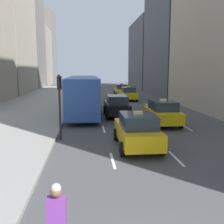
# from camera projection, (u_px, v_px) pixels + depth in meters

# --- Properties ---
(sidewalk_left) EXTENTS (8.00, 66.00, 0.15)m
(sidewalk_left) POSITION_uv_depth(u_px,v_px,m) (36.00, 104.00, 29.26)
(sidewalk_left) COLOR gray
(sidewalk_left) RESTS_ON ground
(lane_markings) EXTENTS (5.72, 56.00, 0.01)m
(lane_markings) POSITION_uv_depth(u_px,v_px,m) (126.00, 109.00, 26.23)
(lane_markings) COLOR white
(lane_markings) RESTS_ON ground
(building_row_left) EXTENTS (6.00, 86.11, 22.35)m
(building_row_left) POSITION_uv_depth(u_px,v_px,m) (4.00, 27.00, 40.88)
(building_row_left) COLOR #4C515B
(building_row_left) RESTS_ON ground
(taxi_lead) EXTENTS (2.02, 4.40, 1.87)m
(taxi_lead) POSITION_uv_depth(u_px,v_px,m) (137.00, 130.00, 13.00)
(taxi_lead) COLOR yellow
(taxi_lead) RESTS_ON ground
(taxi_second) EXTENTS (2.02, 4.40, 1.87)m
(taxi_second) POSITION_uv_depth(u_px,v_px,m) (128.00, 94.00, 33.62)
(taxi_second) COLOR yellow
(taxi_second) RESTS_ON ground
(taxi_third) EXTENTS (2.02, 4.40, 1.87)m
(taxi_third) POSITION_uv_depth(u_px,v_px,m) (162.00, 112.00, 18.49)
(taxi_third) COLOR yellow
(taxi_third) RESTS_ON ground
(taxi_fourth) EXTENTS (2.02, 4.40, 1.87)m
(taxi_fourth) POSITION_uv_depth(u_px,v_px,m) (121.00, 90.00, 40.22)
(taxi_fourth) COLOR yellow
(taxi_fourth) RESTS_ON ground
(sedan_black_near) EXTENTS (2.02, 4.75, 1.78)m
(sedan_black_near) POSITION_uv_depth(u_px,v_px,m) (117.00, 106.00, 21.96)
(sedan_black_near) COLOR black
(sedan_black_near) RESTS_ON ground
(city_bus) EXTENTS (2.80, 11.61, 3.25)m
(city_bus) POSITION_uv_depth(u_px,v_px,m) (83.00, 94.00, 23.00)
(city_bus) COLOR #2D519E
(city_bus) RESTS_ON ground
(skateboarder) EXTENTS (0.36, 0.80, 1.75)m
(skateboarder) POSITION_uv_depth(u_px,v_px,m) (57.00, 222.00, 4.98)
(skateboarder) COLOR brown
(skateboarder) RESTS_ON ground
(traffic_light_pole) EXTENTS (0.24, 0.42, 3.60)m
(traffic_light_pole) POSITION_uv_depth(u_px,v_px,m) (60.00, 97.00, 14.26)
(traffic_light_pole) COLOR black
(traffic_light_pole) RESTS_ON ground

